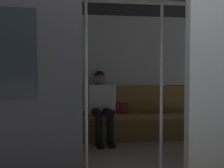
{
  "coord_description": "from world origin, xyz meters",
  "views": [
    {
      "loc": [
        0.61,
        2.59,
        1.19
      ],
      "look_at": [
        0.05,
        -1.2,
        1.01
      ],
      "focal_mm": 45.4,
      "sensor_mm": 36.0,
      "label": 1
    }
  ],
  "objects": [
    {
      "name": "train_car",
      "position": [
        0.07,
        -1.15,
        1.5
      ],
      "size": [
        6.4,
        2.63,
        2.28
      ],
      "color": "#ADAFB5",
      "rests_on": "ground_plane"
    },
    {
      "name": "person_seated",
      "position": [
        0.11,
        -2.07,
        0.68
      ],
      "size": [
        0.55,
        0.7,
        1.18
      ],
      "color": "silver",
      "rests_on": "ground_plane"
    },
    {
      "name": "bench_seat",
      "position": [
        0.0,
        -2.12,
        0.35
      ],
      "size": [
        2.97,
        0.44,
        0.46
      ],
      "color": "olive",
      "rests_on": "ground_plane"
    },
    {
      "name": "handbag",
      "position": [
        -0.24,
        -2.19,
        0.54
      ],
      "size": [
        0.26,
        0.15,
        0.17
      ],
      "color": "maroon",
      "rests_on": "bench_seat"
    },
    {
      "name": "grab_pole_far",
      "position": [
        -0.44,
        -0.57,
        1.07
      ],
      "size": [
        0.04,
        0.04,
        2.14
      ],
      "primitive_type": "cylinder",
      "color": "silver",
      "rests_on": "ground_plane"
    },
    {
      "name": "book",
      "position": [
        0.52,
        -2.19,
        0.47
      ],
      "size": [
        0.21,
        0.26,
        0.03
      ],
      "primitive_type": "cube",
      "rotation": [
        0.0,
        0.0,
        -0.34
      ],
      "color": "silver",
      "rests_on": "bench_seat"
    },
    {
      "name": "grab_pole_door",
      "position": [
        0.44,
        -0.45,
        1.07
      ],
      "size": [
        0.04,
        0.04,
        2.14
      ],
      "primitive_type": "cylinder",
      "color": "silver",
      "rests_on": "ground_plane"
    }
  ]
}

